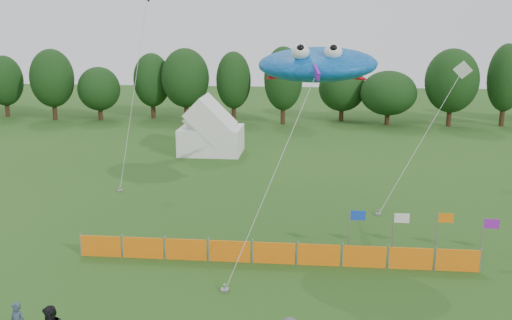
# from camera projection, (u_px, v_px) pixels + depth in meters

# --- Properties ---
(treeline) EXTENTS (104.57, 8.78, 8.36)m
(treeline) POSITION_uv_depth(u_px,v_px,m) (308.00, 84.00, 60.42)
(treeline) COLOR #382314
(treeline) RESTS_ON ground
(tent_left) EXTENTS (3.66, 3.66, 3.23)m
(tent_left) POSITION_uv_depth(u_px,v_px,m) (205.00, 132.00, 47.59)
(tent_left) COLOR silver
(tent_left) RESTS_ON ground
(tent_right) EXTENTS (5.09, 4.07, 3.59)m
(tent_right) POSITION_uv_depth(u_px,v_px,m) (211.00, 132.00, 46.73)
(tent_right) COLOR white
(tent_right) RESTS_ON ground
(barrier_fence) EXTENTS (17.90, 0.06, 1.00)m
(barrier_fence) POSITION_uv_depth(u_px,v_px,m) (274.00, 253.00, 25.46)
(barrier_fence) COLOR orange
(barrier_fence) RESTS_ON ground
(flag_row) EXTENTS (8.73, 0.56, 2.24)m
(flag_row) POSITION_uv_depth(u_px,v_px,m) (441.00, 229.00, 25.81)
(flag_row) COLOR gray
(flag_row) RESTS_ON ground
(stingray_kite) EXTENTS (7.30, 15.42, 9.64)m
(stingray_kite) POSITION_uv_depth(u_px,v_px,m) (317.00, 64.00, 28.06)
(stingray_kite) COLOR blue
(stingray_kite) RESTS_ON ground
(small_kite_white) EXTENTS (7.47, 11.21, 7.94)m
(small_kite_white) POSITION_uv_depth(u_px,v_px,m) (444.00, 103.00, 38.00)
(small_kite_white) COLOR white
(small_kite_white) RESTS_ON ground
(small_kite_dark) EXTENTS (0.92, 7.66, 12.89)m
(small_kite_dark) POSITION_uv_depth(u_px,v_px,m) (137.00, 67.00, 39.06)
(small_kite_dark) COLOR black
(small_kite_dark) RESTS_ON ground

